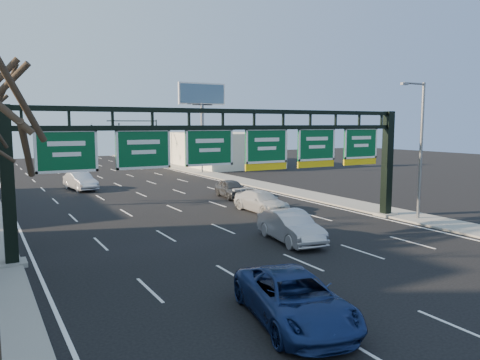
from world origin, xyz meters
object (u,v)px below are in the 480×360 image
car_white_wagon (261,201)px  car_blue_suv (294,298)px  sign_gantry (241,155)px  car_silver_sedan (291,226)px

car_white_wagon → car_blue_suv: bearing=-122.3°
car_blue_suv → car_white_wagon: bearing=73.3°
car_white_wagon → sign_gantry: bearing=-134.4°
sign_gantry → car_white_wagon: sign_gantry is taller
car_blue_suv → car_white_wagon: (9.27, 16.74, -0.04)m
car_silver_sedan → car_white_wagon: 8.87m
car_blue_suv → car_silver_sedan: car_silver_sedan is taller
car_blue_suv → car_silver_sedan: size_ratio=1.12×
car_blue_suv → car_white_wagon: size_ratio=1.10×
sign_gantry → car_silver_sedan: (1.58, -2.61, -3.79)m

